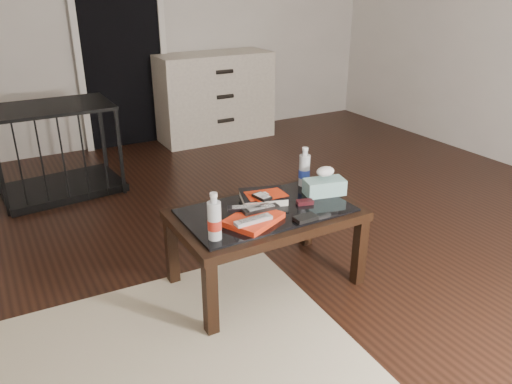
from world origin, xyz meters
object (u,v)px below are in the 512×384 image
pet_crate (59,165)px  textbook (263,197)px  water_bottle_right (304,167)px  dresser (214,97)px  water_bottle_left (214,216)px  coffee_table (266,220)px  tissue_box (324,187)px

pet_crate → textbook: pet_crate is taller
textbook → water_bottle_right: size_ratio=1.05×
dresser → water_bottle_right: size_ratio=5.06×
dresser → water_bottle_left: dresser is taller
water_bottle_left → water_bottle_right: same height
dresser → water_bottle_left: bearing=-114.5°
dresser → coffee_table: bearing=-109.0°
textbook → water_bottle_right: bearing=31.4°
pet_crate → coffee_table: bearing=-73.7°
pet_crate → water_bottle_left: (0.39, -2.12, 0.35)m
coffee_table → pet_crate: size_ratio=1.05×
tissue_box → water_bottle_left: bearing=-154.2°
dresser → water_bottle_right: (-0.59, -2.52, 0.13)m
pet_crate → water_bottle_left: size_ratio=4.00×
pet_crate → water_bottle_left: pet_crate is taller
pet_crate → water_bottle_right: size_ratio=4.00×
coffee_table → dresser: dresser is taller
pet_crate → textbook: 2.04m
pet_crate → textbook: bearing=-71.5°
coffee_table → water_bottle_right: (0.37, 0.18, 0.18)m
textbook → water_bottle_left: size_ratio=1.05×
pet_crate → textbook: (0.82, -1.85, 0.25)m
coffee_table → water_bottle_left: bearing=-157.0°
dresser → tissue_box: 2.75m
pet_crate → water_bottle_left: 2.18m
textbook → water_bottle_left: bearing=-129.9°
dresser → water_bottle_left: 3.17m
dresser → water_bottle_right: bearing=-102.6°
water_bottle_left → pet_crate: bearing=100.5°
tissue_box → pet_crate: bearing=134.2°
coffee_table → water_bottle_left: (-0.38, -0.16, 0.18)m
coffee_table → textbook: (0.04, 0.11, 0.09)m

